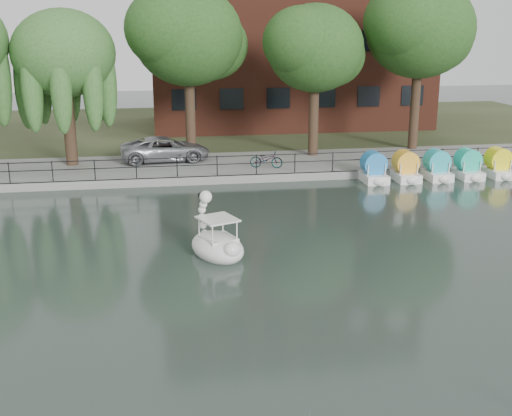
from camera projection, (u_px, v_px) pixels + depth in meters
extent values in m
plane|color=#3B4A43|center=(260.00, 284.00, 19.88)|extent=(120.00, 120.00, 0.00)
cube|color=gray|center=(212.00, 167.00, 34.99)|extent=(40.00, 6.00, 0.40)
cube|color=gray|center=(218.00, 180.00, 32.20)|extent=(40.00, 0.25, 0.40)
cube|color=#47512D|center=(195.00, 128.00, 48.27)|extent=(60.00, 22.00, 0.36)
cylinder|color=black|center=(217.00, 157.00, 32.06)|extent=(32.00, 0.04, 0.04)
cylinder|color=black|center=(217.00, 164.00, 32.18)|extent=(32.00, 0.04, 0.04)
cylinder|color=black|center=(217.00, 165.00, 32.19)|extent=(0.05, 0.05, 1.00)
cube|color=#4C1E16|center=(288.00, 0.00, 46.78)|extent=(20.00, 10.00, 18.00)
cylinder|color=#473323|center=(70.00, 130.00, 34.22)|extent=(0.60, 0.60, 3.80)
ellipsoid|color=#4E833C|center=(64.00, 53.00, 33.10)|extent=(5.32, 5.32, 4.52)
cylinder|color=#473323|center=(190.00, 118.00, 36.05)|extent=(0.60, 0.60, 4.50)
ellipsoid|color=#376024|center=(188.00, 36.00, 34.81)|extent=(6.00, 6.00, 5.10)
cylinder|color=#473323|center=(313.00, 120.00, 36.71)|extent=(0.60, 0.60, 4.05)
ellipsoid|color=#376024|center=(315.00, 48.00, 35.59)|extent=(5.40, 5.40, 4.59)
cylinder|color=#473323|center=(415.00, 110.00, 38.55)|extent=(0.60, 0.60, 4.72)
ellipsoid|color=#376024|center=(420.00, 29.00, 37.25)|extent=(6.30, 6.30, 5.36)
imported|color=gray|center=(165.00, 147.00, 35.38)|extent=(3.07, 5.81, 1.56)
imported|color=gray|center=(266.00, 158.00, 33.85)|extent=(1.09, 1.82, 1.00)
ellipsoid|color=white|center=(217.00, 247.00, 22.30)|extent=(2.40, 2.93, 0.56)
cube|color=white|center=(219.00, 241.00, 22.15)|extent=(1.37, 1.42, 0.28)
cube|color=white|center=(218.00, 219.00, 21.97)|extent=(1.55, 1.60, 0.06)
ellipsoid|color=white|center=(232.00, 250.00, 21.35)|extent=(0.72, 0.64, 0.52)
sphere|color=white|center=(206.00, 197.00, 22.54)|extent=(0.45, 0.45, 0.45)
cone|color=black|center=(202.00, 196.00, 22.79)|extent=(0.26, 0.29, 0.19)
cylinder|color=yellow|center=(204.00, 196.00, 22.68)|extent=(0.26, 0.18, 0.24)
cube|color=white|center=(374.00, 178.00, 32.57)|extent=(1.15, 1.70, 0.44)
cylinder|color=#2881C9|center=(374.00, 163.00, 32.46)|extent=(0.90, 1.20, 0.90)
cube|color=white|center=(405.00, 176.00, 32.83)|extent=(1.15, 1.70, 0.44)
cylinder|color=yellow|center=(406.00, 162.00, 32.72)|extent=(0.90, 1.20, 0.90)
cube|color=white|center=(437.00, 175.00, 33.09)|extent=(1.15, 1.70, 0.44)
cylinder|color=#2AAFBE|center=(437.00, 161.00, 32.98)|extent=(0.90, 1.20, 0.90)
cube|color=white|center=(468.00, 174.00, 33.35)|extent=(1.15, 1.70, 0.44)
cylinder|color=#21C3A0|center=(468.00, 160.00, 33.24)|extent=(0.90, 1.20, 0.90)
cube|color=white|center=(498.00, 173.00, 33.60)|extent=(1.15, 1.70, 0.44)
cylinder|color=yellow|center=(498.00, 159.00, 33.50)|extent=(0.90, 1.20, 0.90)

